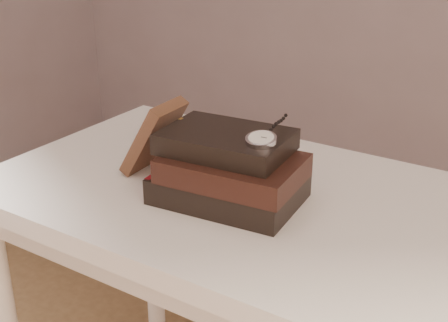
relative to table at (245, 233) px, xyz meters
The scene contains 5 objects.
table is the anchor object (origin of this frame).
book_stack 0.16m from the table, 96.24° to the right, with size 0.28×0.20×0.13m.
journal 0.26m from the table, behind, with size 0.02×0.10×0.16m, color #3F2418.
pocket_watch 0.24m from the table, 39.99° to the right, with size 0.06×0.16×0.02m.
eyeglasses 0.20m from the table, 164.13° to the left, with size 0.12×0.13×0.05m.
Camera 1 is at (0.53, -0.54, 1.26)m, focal length 48.74 mm.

